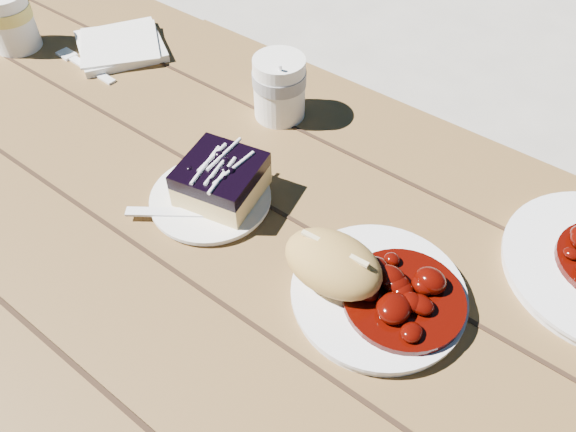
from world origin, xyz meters
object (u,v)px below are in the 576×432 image
Objects in this scene: picnic_table at (282,338)px; main_plate at (378,295)px; dessert_plate at (211,199)px; bread_roll at (333,263)px; blueberry_cake at (221,179)px; coffee_cup at (279,88)px; second_cup at (11,22)px.

picnic_table is 9.76× the size of main_plate.
main_plate is 1.25× the size of dessert_plate.
bread_roll is at bearing 18.02° from picnic_table.
coffee_cup reaches higher than blueberry_cake.
coffee_cup is (-0.05, 0.22, 0.05)m from dessert_plate.
bread_roll is at bearing -21.13° from blueberry_cake.
picnic_table is 19.50× the size of second_cup.
bread_roll is 1.21× the size of coffee_cup.
bread_roll is 1.21× the size of second_cup.
picnic_table is 12.23× the size of dessert_plate.
second_cup is at bearing -165.23° from coffee_cup.
blueberry_cake is (-0.21, 0.03, -0.01)m from bread_roll.
second_cup is at bearing 174.69° from main_plate.
dessert_plate is 1.59× the size of coffee_cup.
main_plate is at bearing -5.31° from second_cup.
picnic_table is at bearing -13.73° from dessert_plate.
second_cup reaches higher than blueberry_cake.
bread_roll is 0.22m from dessert_plate.
second_cup is (-0.57, 0.06, 0.01)m from blueberry_cake.
second_cup is at bearing 161.47° from blueberry_cake.
main_plate is 2.00× the size of second_cup.
picnic_table is 0.25m from blueberry_cake.
dessert_plate is at bearing -135.78° from blueberry_cake.
main_plate reaches higher than picnic_table.
blueberry_cake is (-0.26, 0.01, 0.03)m from main_plate.
dessert_plate is (-0.16, 0.04, 0.17)m from picnic_table.
blueberry_cake is at bearing 159.97° from picnic_table.
blueberry_cake is (0.01, 0.01, 0.03)m from dessert_plate.
picnic_table is 0.39m from coffee_cup.
second_cup is (-0.83, 0.08, 0.04)m from main_plate.
main_plate is at bearing -33.98° from coffee_cup.
coffee_cup reaches higher than main_plate.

